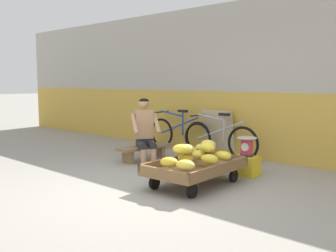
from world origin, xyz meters
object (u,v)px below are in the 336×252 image
at_px(banana_cart, 195,169).
at_px(weighing_scale, 247,146).
at_px(vendor_seated, 145,130).
at_px(low_bench, 144,149).
at_px(sign_board, 219,132).
at_px(plastic_crate, 246,166).
at_px(bicycle_far_left, 219,139).
at_px(bicycle_near_left, 179,133).

distance_m(banana_cart, weighing_scale, 1.04).
bearing_deg(vendor_seated, banana_cart, -21.87).
relative_size(low_bench, sign_board, 1.26).
distance_m(plastic_crate, weighing_scale, 0.30).
height_order(plastic_crate, bicycle_far_left, bicycle_far_left).
bearing_deg(weighing_scale, vendor_seated, -171.02).
distance_m(weighing_scale, bicycle_near_left, 2.47).
relative_size(low_bench, bicycle_far_left, 0.67).
distance_m(low_bench, plastic_crate, 2.02).
relative_size(vendor_seated, bicycle_far_left, 0.69).
xyz_separation_m(banana_cart, plastic_crate, (0.21, 1.00, -0.09)).
distance_m(plastic_crate, bicycle_near_left, 2.48).
bearing_deg(sign_board, vendor_seated, -111.82).
height_order(weighing_scale, bicycle_near_left, bicycle_near_left).
height_order(plastic_crate, weighing_scale, weighing_scale).
xyz_separation_m(banana_cart, bicycle_far_left, (-0.93, 1.88, 0.11)).
bearing_deg(plastic_crate, bicycle_near_left, 156.07).
xyz_separation_m(low_bench, bicycle_far_left, (0.86, 1.14, 0.15)).
relative_size(banana_cart, bicycle_far_left, 0.89).
height_order(banana_cart, weighing_scale, weighing_scale).
distance_m(low_bench, sign_board, 1.58).
distance_m(bicycle_near_left, sign_board, 0.93).
bearing_deg(low_bench, vendor_seated, -33.22).
bearing_deg(banana_cart, bicycle_near_left, 135.72).
distance_m(banana_cart, vendor_seated, 1.89).
relative_size(plastic_crate, weighing_scale, 1.20).
xyz_separation_m(plastic_crate, sign_board, (-1.35, 1.16, 0.29)).
bearing_deg(vendor_seated, sign_board, 68.18).
bearing_deg(banana_cart, sign_board, 117.86).
height_order(vendor_seated, plastic_crate, vendor_seated).
bearing_deg(weighing_scale, bicycle_far_left, 142.14).
relative_size(vendor_seated, sign_board, 1.29).
xyz_separation_m(low_bench, sign_board, (0.66, 1.41, 0.24)).
height_order(weighing_scale, bicycle_far_left, bicycle_far_left).
bearing_deg(plastic_crate, bicycle_far_left, 142.18).
height_order(low_bench, bicycle_far_left, bicycle_far_left).
distance_m(vendor_seated, bicycle_near_left, 1.37).
bearing_deg(bicycle_far_left, low_bench, -127.10).
height_order(banana_cart, bicycle_near_left, bicycle_near_left).
bearing_deg(sign_board, low_bench, -114.98).
relative_size(weighing_scale, sign_board, 0.34).
xyz_separation_m(bicycle_near_left, bicycle_far_left, (1.12, -0.12, 0.00)).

